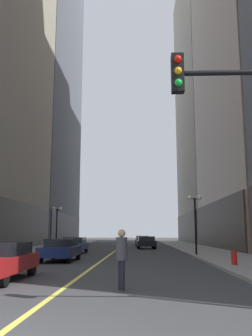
{
  "coord_description": "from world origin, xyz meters",
  "views": [
    {
      "loc": [
        2.32,
        -5.71,
        1.65
      ],
      "look_at": [
        1.14,
        27.0,
        7.44
      ],
      "focal_mm": 39.49,
      "sensor_mm": 36.0,
      "label": 1
    }
  ],
  "objects": [
    {
      "name": "lane_centre_stripe",
      "position": [
        0.0,
        35.0,
        0.0
      ],
      "size": [
        0.16,
        70.0,
        0.01
      ],
      "primitive_type": "cube",
      "color": "#E5D64C",
      "rests_on": "ground"
    },
    {
      "name": "sidewalk_left",
      "position": [
        -8.25,
        35.0,
        0.07
      ],
      "size": [
        4.5,
        78.0,
        0.15
      ],
      "primitive_type": "cube",
      "color": "gray",
      "rests_on": "ground"
    },
    {
      "name": "car_black",
      "position": [
        3.03,
        35.18,
        0.72
      ],
      "size": [
        2.12,
        4.19,
        1.32
      ],
      "color": "black",
      "rests_on": "ground"
    },
    {
      "name": "fire_hydrant_right",
      "position": [
        6.9,
        12.83,
        0.4
      ],
      "size": [
        0.28,
        0.28,
        0.8
      ],
      "primitive_type": "cylinder",
      "color": "red",
      "rests_on": "ground"
    },
    {
      "name": "car_navy",
      "position": [
        -2.42,
        16.94,
        0.72
      ],
      "size": [
        1.86,
        4.69,
        1.32
      ],
      "color": "#141E4C",
      "rests_on": "ground"
    },
    {
      "name": "street_lamp_right_mid",
      "position": [
        6.4,
        21.61,
        3.26
      ],
      "size": [
        1.06,
        0.36,
        4.43
      ],
      "color": "black",
      "rests_on": "ground"
    },
    {
      "name": "building_left_far",
      "position": [
        -18.27,
        60.0,
        44.23
      ],
      "size": [
        15.72,
        26.0,
        88.6
      ],
      "color": "slate",
      "rests_on": "ground"
    },
    {
      "name": "street_lamp_left_far",
      "position": [
        -6.4,
        33.31,
        3.26
      ],
      "size": [
        1.06,
        0.36,
        4.43
      ],
      "color": "black",
      "rests_on": "ground"
    },
    {
      "name": "sidewalk_right",
      "position": [
        8.25,
        35.0,
        0.07
      ],
      "size": [
        4.5,
        78.0,
        0.15
      ],
      "primitive_type": "cube",
      "color": "gray",
      "rests_on": "ground"
    },
    {
      "name": "car_green",
      "position": [
        2.75,
        44.86,
        0.72
      ],
      "size": [
        1.96,
        4.38,
        1.32
      ],
      "color": "#196038",
      "rests_on": "ground"
    },
    {
      "name": "pedestrian_with_orange_bag",
      "position": [
        1.78,
        5.61,
        1.03
      ],
      "size": [
        0.45,
        0.45,
        1.77
      ],
      "color": "black",
      "rests_on": "ground"
    },
    {
      "name": "building_right_far",
      "position": [
        16.89,
        60.0,
        25.87
      ],
      "size": [
        12.98,
        26.0,
        51.91
      ],
      "color": "#B7AD99",
      "rests_on": "ground"
    },
    {
      "name": "car_blue",
      "position": [
        -3.07,
        25.44,
        0.72
      ],
      "size": [
        1.73,
        4.61,
        1.32
      ],
      "color": "navy",
      "rests_on": "ground"
    },
    {
      "name": "ground_plane",
      "position": [
        0.0,
        35.0,
        0.0
      ],
      "size": [
        200.0,
        200.0,
        0.0
      ],
      "primitive_type": "plane",
      "color": "#38383A"
    }
  ]
}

